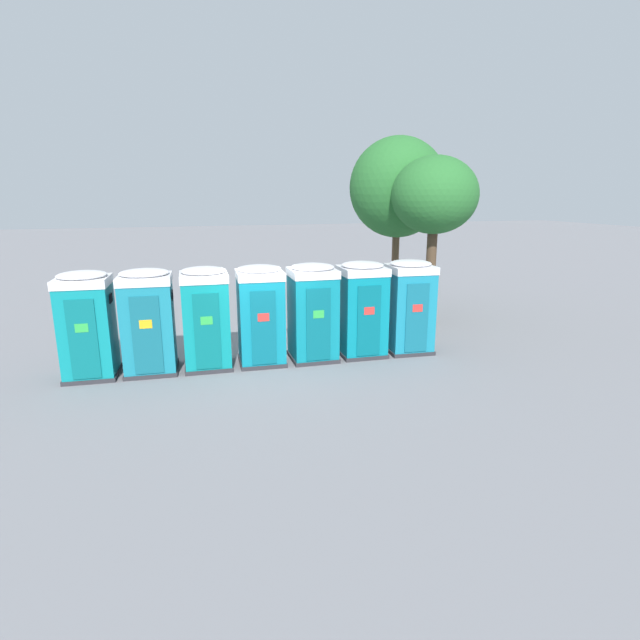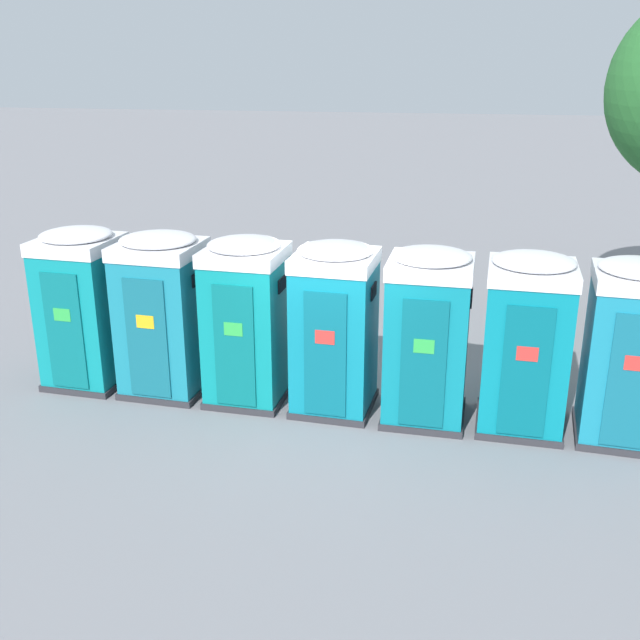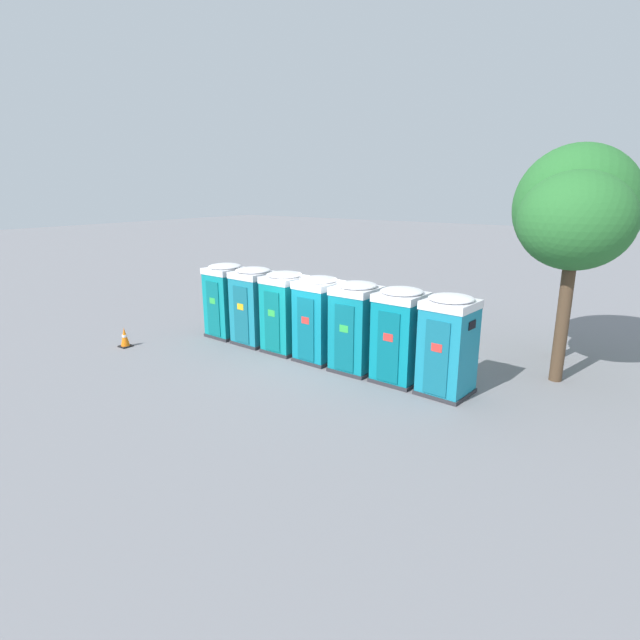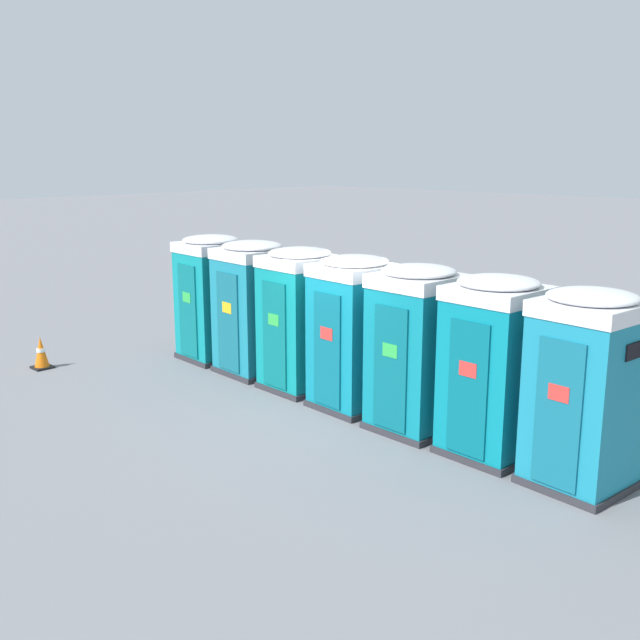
# 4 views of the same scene
# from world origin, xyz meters

# --- Properties ---
(ground_plane) EXTENTS (120.00, 120.00, 0.00)m
(ground_plane) POSITION_xyz_m (0.00, 0.00, 0.00)
(ground_plane) COLOR slate
(portapotty_0) EXTENTS (1.25, 1.27, 2.54)m
(portapotty_0) POSITION_xyz_m (-4.07, 0.17, 1.28)
(portapotty_0) COLOR #2D2D33
(portapotty_0) RESTS_ON ground
(portapotty_1) EXTENTS (1.31, 1.27, 2.54)m
(portapotty_1) POSITION_xyz_m (-2.72, 0.10, 1.28)
(portapotty_1) COLOR #2D2D33
(portapotty_1) RESTS_ON ground
(portapotty_2) EXTENTS (1.21, 1.25, 2.54)m
(portapotty_2) POSITION_xyz_m (-1.36, 0.04, 1.28)
(portapotty_2) COLOR #2D2D33
(portapotty_2) RESTS_ON ground
(portapotty_3) EXTENTS (1.24, 1.27, 2.54)m
(portapotty_3) POSITION_xyz_m (-0.00, -0.04, 1.28)
(portapotty_3) COLOR #2D2D33
(portapotty_3) RESTS_ON ground
(portapotty_4) EXTENTS (1.22, 1.24, 2.54)m
(portapotty_4) POSITION_xyz_m (1.35, -0.12, 1.28)
(portapotty_4) COLOR #2D2D33
(portapotty_4) RESTS_ON ground
(portapotty_5) EXTENTS (1.25, 1.25, 2.54)m
(portapotty_5) POSITION_xyz_m (2.71, -0.14, 1.28)
(portapotty_5) COLOR #2D2D33
(portapotty_5) RESTS_ON ground
(portapotty_6) EXTENTS (1.28, 1.29, 2.54)m
(portapotty_6) POSITION_xyz_m (4.07, -0.22, 1.28)
(portapotty_6) COLOR #2D2D33
(portapotty_6) RESTS_ON ground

